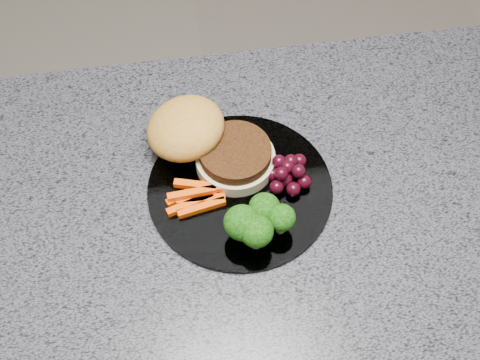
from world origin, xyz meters
The scene contains 7 objects.
island_cabinet centered at (0.00, 0.00, 0.43)m, with size 1.20×0.60×0.86m, color brown.
countertop centered at (0.00, 0.00, 0.88)m, with size 1.20×0.60×0.04m, color #555560.
plate centered at (-0.04, 0.03, 0.90)m, with size 0.26×0.26×0.01m, color white.
burger centered at (-0.08, 0.10, 0.93)m, with size 0.21×0.19×0.06m.
carrot_sticks centered at (-0.10, 0.03, 0.91)m, with size 0.08×0.06×0.02m.
broccoli centered at (-0.03, -0.04, 0.94)m, with size 0.10×0.08×0.06m.
grape_bunch centered at (0.03, 0.04, 0.92)m, with size 0.06×0.07×0.04m.
Camera 1 is at (-0.11, -0.47, 1.69)m, focal length 50.00 mm.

